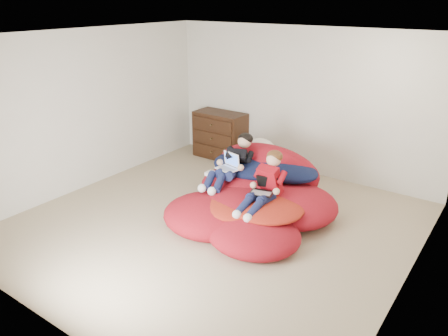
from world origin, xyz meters
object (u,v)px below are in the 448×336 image
dresser (220,135)px  laptop_black (264,188)px  older_boy (234,160)px  younger_boy (265,182)px  laptop_white (229,165)px  beanbag_pile (254,195)px

dresser → laptop_black: size_ratio=2.65×
older_boy → laptop_black: size_ratio=3.09×
younger_boy → laptop_white: size_ratio=2.72×
dresser → laptop_white: size_ratio=2.85×
younger_boy → laptop_black: 0.08m
beanbag_pile → older_boy: bearing=164.8°
younger_boy → laptop_black: younger_boy is taller
beanbag_pile → laptop_black: 0.52m
older_boy → laptop_white: (0.00, -0.12, -0.03)m
beanbag_pile → laptop_white: 0.58m
older_boy → laptop_white: 0.12m
beanbag_pile → younger_boy: 0.56m
older_boy → younger_boy: younger_boy is taller
dresser → beanbag_pile: 2.38m
dresser → younger_boy: younger_boy is taller
dresser → beanbag_pile: bearing=-42.0°
older_boy → laptop_white: size_ratio=3.32×
dresser → beanbag_pile: dresser is taller
younger_boy → laptop_black: bearing=-90.0°
laptop_white → older_boy: bearing=90.0°
older_boy → younger_boy: 0.87m
beanbag_pile → older_boy: older_boy is taller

